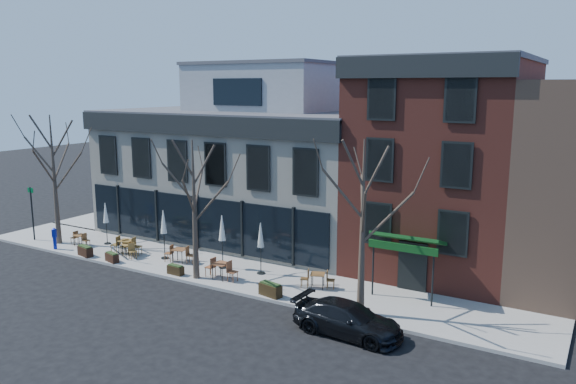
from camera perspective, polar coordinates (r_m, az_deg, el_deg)
The scene contains 25 objects.
ground at distance 33.95m, azimuth -8.98°, elevation -6.10°, with size 120.00×120.00×0.00m, color black.
sidewalk_front at distance 30.40m, azimuth -6.79°, elevation -7.91°, with size 33.50×4.70×0.15m, color gray.
sidewalk_side at distance 45.63m, azimuth -15.17°, elevation -1.91°, with size 4.50×12.00×0.15m, color gray.
corner_building at distance 36.87m, azimuth -4.11°, elevation 2.86°, with size 18.39×10.39×11.10m.
red_brick_building at distance 31.26m, azimuth 15.72°, elevation 2.76°, with size 8.20×11.78×11.18m.
tree_corner at distance 36.93m, azimuth -22.64°, elevation 1.32°, with size 3.93×3.98×7.92m.
tree_mid at distance 28.24m, azimuth -9.49°, elevation -1.60°, with size 3.50×3.55×7.04m.
tree_right at distance 23.56m, azimuth 7.59°, elevation -3.43°, with size 3.72×3.77×7.48m.
sign_pole at distance 38.75m, azimuth -24.56°, elevation -1.69°, with size 0.50×0.10×3.40m.
parked_sedan at distance 22.91m, azimuth 6.09°, elevation -12.71°, with size 1.84×4.51×1.31m, color black.
call_box at distance 36.32m, azimuth -22.63°, elevation -4.30°, with size 0.27×0.26×1.33m.
cafe_set_0 at distance 36.64m, azimuth -20.36°, elevation -4.47°, with size 1.58×0.67×0.83m.
cafe_set_1 at distance 33.96m, azimuth -16.12°, elevation -5.22°, with size 1.97×0.94×1.01m.
cafe_set_2 at distance 33.50m, azimuth -15.89°, elevation -5.54°, with size 1.70×1.03×0.88m.
cafe_set_3 at distance 31.68m, azimuth -10.95°, elevation -6.19°, with size 1.85×0.87×0.95m.
cafe_set_4 at distance 28.73m, azimuth -6.80°, elevation -7.77°, with size 1.93×0.80×1.01m.
cafe_set_5 at distance 27.34m, azimuth 3.03°, elevation -8.81°, with size 1.73×1.00×0.89m.
umbrella_0 at distance 36.12m, azimuth -18.03°, elevation -2.25°, with size 0.41×0.41×2.58m.
umbrella_2 at distance 32.17m, azimuth -12.53°, elevation -3.25°, with size 0.45×0.45×2.80m.
umbrella_3 at distance 30.01m, azimuth -6.71°, elevation -3.95°, with size 0.46×0.46×2.88m.
umbrella_4 at distance 28.93m, azimuth -2.80°, elevation -4.69°, with size 0.43×0.43×2.71m.
planter_0 at distance 34.37m, azimuth -19.90°, elevation -5.64°, with size 1.12×0.63×0.59m.
planter_1 at distance 32.78m, azimuth -17.45°, elevation -6.34°, with size 1.00×0.59×0.52m.
planter_2 at distance 29.84m, azimuth -11.35°, elevation -7.74°, with size 0.93×0.41×0.51m.
planter_3 at distance 26.40m, azimuth -1.80°, elevation -9.86°, with size 1.20×0.67×0.63m.
Camera 1 is at (20.81, -25.01, 9.73)m, focal length 35.00 mm.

